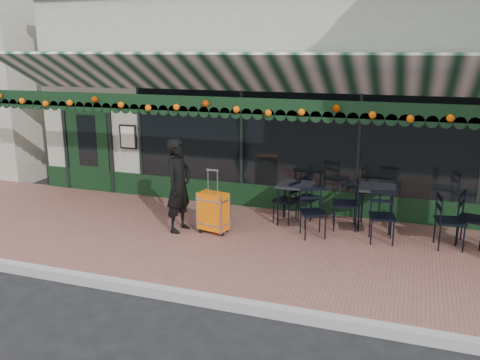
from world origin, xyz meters
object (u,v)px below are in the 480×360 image
(suitcase, at_px, (213,212))
(cafe_table_a, at_px, (377,191))
(cafe_table_b, at_px, (295,188))
(chair_a_extra, at_px, (450,222))
(chair_b_right, at_px, (308,198))
(chair_a_front, at_px, (382,217))
(chair_a_right, at_px, (473,219))
(chair_b_left, at_px, (286,201))
(chair_b_front, at_px, (313,213))
(chair_a_left, at_px, (345,204))
(woman, at_px, (179,186))

(suitcase, relative_size, cafe_table_a, 1.45)
(cafe_table_b, height_order, chair_a_extra, chair_a_extra)
(chair_b_right, bearing_deg, suitcase, 155.27)
(cafe_table_a, distance_m, chair_a_front, 0.73)
(chair_a_right, bearing_deg, chair_b_left, 103.49)
(chair_b_front, bearing_deg, chair_a_left, 25.94)
(chair_a_extra, distance_m, chair_b_left, 2.95)
(chair_a_front, distance_m, chair_b_left, 1.89)
(woman, xyz_separation_m, chair_a_extra, (4.67, 0.71, -0.39))
(cafe_table_b, xyz_separation_m, chair_a_extra, (2.75, -0.39, -0.24))
(suitcase, xyz_separation_m, chair_b_right, (1.47, 1.38, 0.02))
(woman, distance_m, chair_a_extra, 4.74)
(woman, xyz_separation_m, cafe_table_a, (3.41, 1.28, -0.13))
(suitcase, bearing_deg, chair_b_left, 54.87)
(cafe_table_a, bearing_deg, chair_b_left, -174.01)
(chair_a_right, bearing_deg, chair_a_extra, 140.40)
(chair_a_extra, bearing_deg, cafe_table_b, 71.81)
(chair_a_extra, relative_size, chair_b_front, 1.06)
(cafe_table_a, height_order, chair_b_front, chair_b_front)
(cafe_table_b, bearing_deg, woman, -150.26)
(chair_a_left, distance_m, chair_b_right, 0.85)
(chair_b_front, bearing_deg, chair_a_extra, -20.42)
(suitcase, relative_size, chair_b_right, 1.44)
(woman, xyz_separation_m, chair_b_left, (1.74, 1.11, -0.44))
(cafe_table_b, xyz_separation_m, chair_b_right, (0.19, 0.37, -0.29))
(cafe_table_a, relative_size, chair_b_right, 0.99)
(cafe_table_a, bearing_deg, chair_b_right, 171.77)
(chair_b_right, xyz_separation_m, chair_b_front, (0.29, -0.98, 0.03))
(woman, bearing_deg, chair_a_extra, -72.86)
(woman, relative_size, chair_a_right, 1.85)
(suitcase, bearing_deg, cafe_table_a, 35.53)
(suitcase, relative_size, chair_a_left, 1.25)
(chair_a_front, relative_size, chair_a_extra, 0.96)
(chair_b_left, bearing_deg, woman, -39.02)
(chair_a_right, distance_m, chair_b_left, 3.29)
(chair_b_front, bearing_deg, chair_b_left, 110.47)
(woman, relative_size, chair_b_left, 2.02)
(chair_a_right, xyz_separation_m, chair_b_front, (-2.64, -0.47, -0.03))
(chair_a_left, height_order, chair_a_front, chair_a_left)
(chair_a_front, bearing_deg, cafe_table_b, 155.09)
(chair_a_front, xyz_separation_m, chair_b_right, (-1.47, 0.84, -0.04))
(chair_a_front, xyz_separation_m, chair_b_front, (-1.18, -0.14, -0.01))
(cafe_table_a, bearing_deg, chair_a_front, -76.40)
(cafe_table_a, distance_m, chair_b_left, 1.71)
(suitcase, bearing_deg, chair_a_extra, 21.06)
(suitcase, bearing_deg, chair_b_front, 25.19)
(chair_b_right, bearing_deg, chair_b_front, -141.72)
(chair_b_right, bearing_deg, chair_a_front, -97.83)
(suitcase, distance_m, chair_a_left, 2.46)
(suitcase, bearing_deg, chair_b_right, 55.52)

